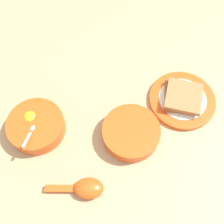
# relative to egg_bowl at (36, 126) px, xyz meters

# --- Properties ---
(ground_plane) EXTENTS (3.00, 3.00, 0.00)m
(ground_plane) POSITION_rel_egg_bowl_xyz_m (0.01, 0.19, -0.02)
(ground_plane) COLOR tan
(egg_bowl) EXTENTS (0.16, 0.16, 0.08)m
(egg_bowl) POSITION_rel_egg_bowl_xyz_m (0.00, 0.00, 0.00)
(egg_bowl) COLOR #DB5119
(egg_bowl) RESTS_ON ground_plane
(toast_plate) EXTENTS (0.20, 0.20, 0.02)m
(toast_plate) POSITION_rel_egg_bowl_xyz_m (-0.22, 0.38, -0.02)
(toast_plate) COLOR #DB5119
(toast_plate) RESTS_ON ground_plane
(toast_sandwich) EXTENTS (0.12, 0.12, 0.03)m
(toast_sandwich) POSITION_rel_egg_bowl_xyz_m (-0.22, 0.38, 0.00)
(toast_sandwich) COLOR brown
(toast_sandwich) RESTS_ON toast_plate
(soup_spoon) EXTENTS (0.08, 0.16, 0.03)m
(soup_spoon) POSITION_rel_egg_bowl_xyz_m (0.12, 0.19, -0.01)
(soup_spoon) COLOR #DB5119
(soup_spoon) RESTS_ON ground_plane
(congee_bowl) EXTENTS (0.16, 0.16, 0.04)m
(congee_bowl) POSITION_rel_egg_bowl_xyz_m (-0.06, 0.26, -0.00)
(congee_bowl) COLOR #DB5119
(congee_bowl) RESTS_ON ground_plane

